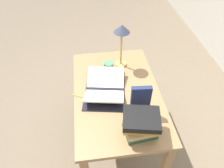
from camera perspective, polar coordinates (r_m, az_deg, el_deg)
name	(u,v)px	position (r m, az deg, el deg)	size (l,w,h in m)	color
ground_plane	(116,139)	(2.55, 1.02, -14.15)	(12.00, 12.00, 0.00)	#70604C
reading_desk	(117,100)	(2.02, 1.24, -4.20)	(1.23, 0.76, 0.76)	#937047
open_book	(105,88)	(1.94, -1.87, -1.03)	(0.56, 0.43, 0.09)	black
book_stack_tall	(141,124)	(1.61, 7.53, -10.34)	(0.26, 0.30, 0.19)	#234C2D
book_standing_upright	(140,100)	(1.70, 7.44, -4.21)	(0.05, 0.16, 0.27)	#1E284C
reading_lamp	(122,34)	(2.04, 2.56, 12.87)	(0.15, 0.15, 0.44)	tan
coffee_mug	(109,67)	(2.13, -0.82, 4.52)	(0.12, 0.10, 0.10)	#4C7F5B
pencil	(80,97)	(1.92, -8.24, -3.29)	(0.07, 0.14, 0.01)	gold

